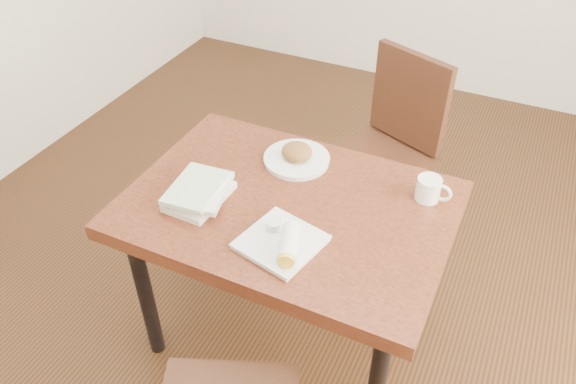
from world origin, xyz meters
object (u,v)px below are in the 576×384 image
at_px(chair_far, 390,140).
at_px(plate_scone, 297,157).
at_px(plate_burrito, 283,242).
at_px(book_stack, 200,192).
at_px(table, 288,221).
at_px(coffee_mug, 430,189).

xyz_separation_m(chair_far, plate_scone, (-0.21, -0.60, 0.23)).
bearing_deg(chair_far, plate_scone, -109.72).
distance_m(plate_burrito, book_stack, 0.38).
relative_size(chair_far, plate_scone, 3.72).
height_order(table, plate_scone, plate_scone).
bearing_deg(chair_far, book_stack, -114.36).
bearing_deg(coffee_mug, table, -151.87).
bearing_deg(chair_far, plate_burrito, -93.19).
bearing_deg(book_stack, coffee_mug, 25.62).
bearing_deg(table, plate_scone, 107.55).
height_order(plate_scone, coffee_mug, coffee_mug).
bearing_deg(book_stack, table, 21.60).
bearing_deg(plate_scone, book_stack, -121.55).
relative_size(table, coffee_mug, 8.86).
xyz_separation_m(chair_far, book_stack, (-0.43, -0.95, 0.23)).
bearing_deg(coffee_mug, book_stack, -154.38).
distance_m(coffee_mug, plate_burrito, 0.57).
xyz_separation_m(plate_scone, book_stack, (-0.22, -0.35, 0.01)).
height_order(coffee_mug, book_stack, coffee_mug).
height_order(chair_far, book_stack, chair_far).
height_order(table, chair_far, chair_far).
bearing_deg(book_stack, chair_far, 65.64).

